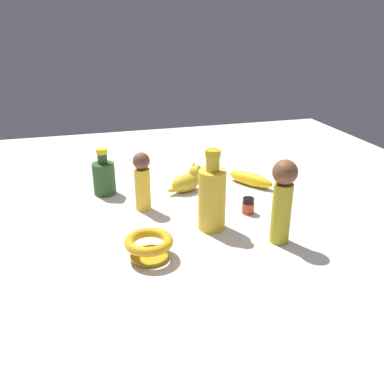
% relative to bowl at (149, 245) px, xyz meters
% --- Properties ---
extents(ground, '(2.00, 2.00, 0.00)m').
position_rel_bowl_xyz_m(ground, '(0.23, -0.17, -0.04)').
color(ground, silver).
extents(bowl, '(0.12, 0.12, 0.06)m').
position_rel_bowl_xyz_m(bowl, '(0.00, 0.00, 0.00)').
color(bowl, '#B5921A').
rests_on(bowl, ground).
extents(person_figure_adult, '(0.05, 0.05, 0.18)m').
position_rel_bowl_xyz_m(person_figure_adult, '(0.28, -0.03, 0.06)').
color(person_figure_adult, yellow).
rests_on(person_figure_adult, ground).
extents(person_figure_child, '(0.07, 0.07, 0.23)m').
position_rel_bowl_xyz_m(person_figure_child, '(-0.01, -0.34, 0.09)').
color(person_figure_child, gold).
rests_on(person_figure_child, ground).
extents(cat_figurine, '(0.09, 0.14, 0.09)m').
position_rel_bowl_xyz_m(cat_figurine, '(0.39, -0.20, 0.00)').
color(cat_figurine, gold).
rests_on(cat_figurine, ground).
extents(nail_polish_jar, '(0.04, 0.04, 0.05)m').
position_rel_bowl_xyz_m(nail_polish_jar, '(0.17, -0.33, -0.01)').
color(nail_polish_jar, '#BC3C25').
rests_on(nail_polish_jar, ground).
extents(banana, '(0.17, 0.14, 0.04)m').
position_rel_bowl_xyz_m(banana, '(0.37, -0.43, -0.01)').
color(banana, yellow).
rests_on(banana, ground).
extents(bottle_tall, '(0.08, 0.08, 0.23)m').
position_rel_bowl_xyz_m(bottle_tall, '(0.11, -0.20, 0.06)').
color(bottle_tall, gold).
rests_on(bottle_tall, ground).
extents(bottle_short, '(0.07, 0.07, 0.16)m').
position_rel_bowl_xyz_m(bottle_short, '(0.44, 0.07, 0.02)').
color(bottle_short, '#2A5124').
rests_on(bottle_short, ground).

